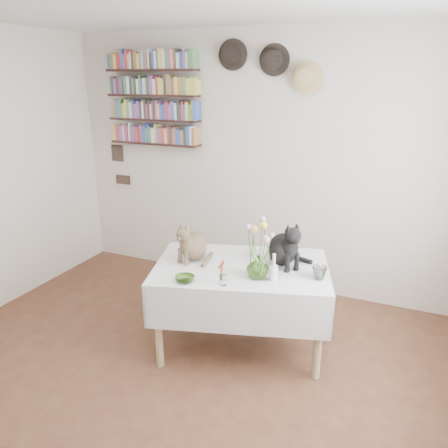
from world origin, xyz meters
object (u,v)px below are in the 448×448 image
at_px(dining_table, 241,286).
at_px(tabby_cat, 194,240).
at_px(black_cat, 283,241).
at_px(flower_vase, 258,267).
at_px(bookshelf_unit, 153,99).

xyz_separation_m(dining_table, tabby_cat, (-0.39, -0.02, 0.33)).
relative_size(black_cat, flower_vase, 2.19).
bearing_deg(tabby_cat, bookshelf_unit, 148.33).
bearing_deg(dining_table, black_cat, 31.44).
bearing_deg(flower_vase, bookshelf_unit, 142.19).
bearing_deg(bookshelf_unit, dining_table, -37.68).
distance_m(flower_vase, bookshelf_unit, 2.27).
height_order(tabby_cat, bookshelf_unit, bookshelf_unit).
bearing_deg(bookshelf_unit, black_cat, -28.74).
xyz_separation_m(tabby_cat, flower_vase, (0.57, -0.13, -0.08)).
distance_m(dining_table, tabby_cat, 0.51).
relative_size(dining_table, bookshelf_unit, 1.49).
xyz_separation_m(dining_table, bookshelf_unit, (-1.40, 1.08, 1.32)).
relative_size(dining_table, tabby_cat, 4.68).
height_order(tabby_cat, flower_vase, tabby_cat).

